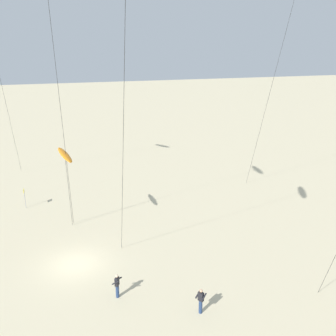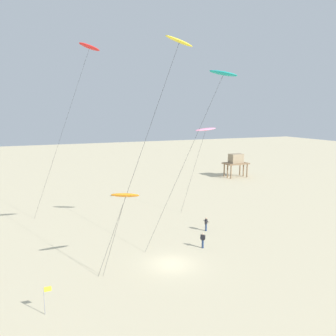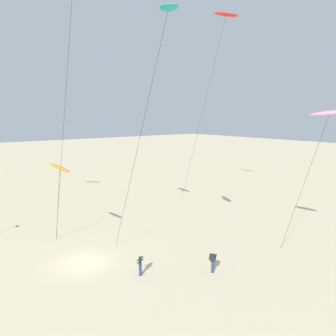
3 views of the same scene
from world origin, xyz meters
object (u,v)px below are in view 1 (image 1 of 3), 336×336
at_px(kite_orange, 65,155).
at_px(kite_flyer_nearest, 201,300).
at_px(kite_flyer_middle, 117,285).
at_px(marker_flag, 24,195).

bearing_deg(kite_orange, kite_flyer_nearest, 29.80).
distance_m(kite_orange, kite_flyer_nearest, 15.16).
height_order(kite_flyer_nearest, kite_flyer_middle, same).
relative_size(kite_orange, kite_flyer_middle, 4.63).
distance_m(kite_orange, kite_flyer_middle, 11.24).
relative_size(kite_flyer_nearest, kite_flyer_middle, 1.00).
bearing_deg(marker_flag, kite_orange, 29.29).
height_order(kite_flyer_middle, marker_flag, marker_flag).
bearing_deg(kite_flyer_nearest, kite_flyer_middle, -122.88).
height_order(kite_orange, marker_flag, kite_orange).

